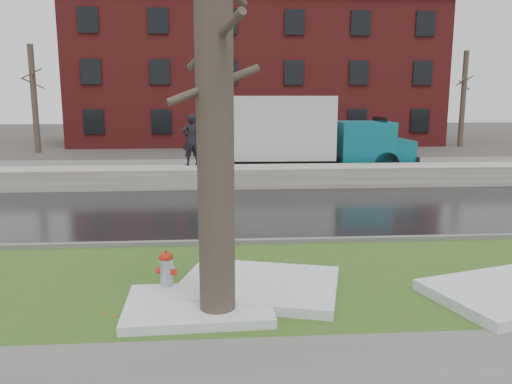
{
  "coord_description": "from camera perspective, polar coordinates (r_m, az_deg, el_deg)",
  "views": [
    {
      "loc": [
        -0.81,
        -9.74,
        3.21
      ],
      "look_at": [
        0.07,
        2.17,
        1.0
      ],
      "focal_mm": 35.0,
      "sensor_mm": 36.0,
      "label": 1
    }
  ],
  "objects": [
    {
      "name": "worker",
      "position": [
        19.13,
        -7.4,
        5.94
      ],
      "size": [
        0.83,
        0.69,
        1.95
      ],
      "primitive_type": "imported",
      "rotation": [
        0.0,
        0.0,
        3.51
      ],
      "color": "black",
      "rests_on": "snowbank"
    },
    {
      "name": "brick_building",
      "position": [
        39.88,
        -0.2,
        13.06
      ],
      "size": [
        26.0,
        12.0,
        10.0
      ],
      "primitive_type": "cube",
      "color": "maroon",
      "rests_on": "ground"
    },
    {
      "name": "fire_hydrant",
      "position": [
        8.47,
        -10.19,
        -8.83
      ],
      "size": [
        0.36,
        0.35,
        0.74
      ],
      "rotation": [
        0.0,
        0.0,
        -0.4
      ],
      "color": "#AAACB2",
      "rests_on": "verge"
    },
    {
      "name": "bg_tree_left",
      "position": [
        33.66,
        -24.03,
        9.8
      ],
      "size": [
        1.4,
        1.62,
        6.5
      ],
      "color": "brown",
      "rests_on": "ground"
    },
    {
      "name": "bg_tree_center",
      "position": [
        36.12,
        -12.71,
        10.43
      ],
      "size": [
        1.4,
        1.62,
        6.5
      ],
      "color": "brown",
      "rests_on": "ground"
    },
    {
      "name": "tree",
      "position": [
        6.98,
        -4.76,
        11.55
      ],
      "size": [
        1.3,
        1.5,
        6.56
      ],
      "rotation": [
        0.0,
        0.0,
        0.03
      ],
      "color": "brown",
      "rests_on": "verge"
    },
    {
      "name": "snow_patch_far",
      "position": [
        7.89,
        -6.61,
        -12.73
      ],
      "size": [
        2.26,
        1.68,
        0.14
      ],
      "primitive_type": "cube",
      "rotation": [
        0.0,
        0.0,
        0.04
      ],
      "color": "silver",
      "rests_on": "verge"
    },
    {
      "name": "curb",
      "position": [
        11.22,
        0.07,
        -5.76
      ],
      "size": [
        60.0,
        0.15,
        0.14
      ],
      "primitive_type": "cube",
      "color": "slate",
      "rests_on": "ground"
    },
    {
      "name": "parking_lot",
      "position": [
        22.98,
        -2.18,
        2.49
      ],
      "size": [
        60.0,
        9.0,
        0.03
      ],
      "primitive_type": "cube",
      "color": "slate",
      "rests_on": "ground"
    },
    {
      "name": "snow_patch_near",
      "position": [
        8.58,
        0.31,
        -10.63
      ],
      "size": [
        3.04,
        2.62,
        0.16
      ],
      "primitive_type": "cube",
      "rotation": [
        0.0,
        0.0,
        -0.27
      ],
      "color": "silver",
      "rests_on": "verge"
    },
    {
      "name": "verge",
      "position": [
        9.11,
        1.15,
        -10.02
      ],
      "size": [
        60.0,
        4.5,
        0.04
      ],
      "primitive_type": "cube",
      "color": "#30521B",
      "rests_on": "ground"
    },
    {
      "name": "road",
      "position": [
        14.62,
        -0.96,
        -2.14
      ],
      "size": [
        60.0,
        7.0,
        0.03
      ],
      "primitive_type": "cube",
      "color": "black",
      "rests_on": "ground"
    },
    {
      "name": "ground",
      "position": [
        10.29,
        0.49,
        -7.69
      ],
      "size": [
        120.0,
        120.0,
        0.0
      ],
      "primitive_type": "plane",
      "color": "#47423D",
      "rests_on": "ground"
    },
    {
      "name": "bg_tree_right",
      "position": [
        37.7,
        22.6,
        9.88
      ],
      "size": [
        1.4,
        1.62,
        6.5
      ],
      "color": "brown",
      "rests_on": "ground"
    },
    {
      "name": "snowbank",
      "position": [
        18.68,
        -1.7,
        1.75
      ],
      "size": [
        60.0,
        1.6,
        0.75
      ],
      "primitive_type": "cube",
      "color": "beige",
      "rests_on": "ground"
    },
    {
      "name": "box_truck",
      "position": [
        21.63,
        4.49,
        6.68
      ],
      "size": [
        10.15,
        2.61,
        3.38
      ],
      "rotation": [
        0.0,
        0.0,
        -0.03
      ],
      "color": "black",
      "rests_on": "ground"
    }
  ]
}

